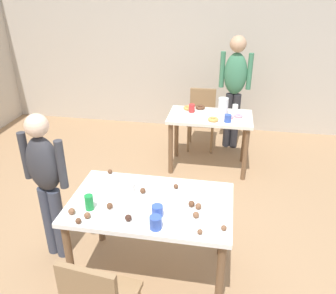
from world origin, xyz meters
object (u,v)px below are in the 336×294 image
Objects in this scene: dining_table_far at (210,125)px; person_adult_far at (235,83)px; mixing_bowl at (123,187)px; person_girl_near at (46,177)px; dining_table_near at (151,212)px; pitcher_far at (223,106)px; chair_far_table at (202,115)px; soda_can at (89,202)px.

dining_table_far is 0.85m from person_adult_far.
person_girl_near is at bearing -177.01° from mixing_bowl.
dining_table_near is 1.21× the size of dining_table_far.
dining_table_near is 5.94× the size of pitcher_far.
chair_far_table reaches higher than dining_table_far.
mixing_bowl reaches higher than dining_table_near.
chair_far_table is at bearing 79.91° from mixing_bowl.
person_adult_far is at bearing 70.85° from mixing_bowl.
dining_table_far is 5.34× the size of mixing_bowl.
person_adult_far reaches higher than pitcher_far.
person_girl_near is at bearing 174.63° from dining_table_near.
pitcher_far is (0.15, 0.07, 0.23)m from dining_table_far.
pitcher_far is at bearing 24.86° from dining_table_far.
pitcher_far is at bearing -101.89° from person_adult_far.
pitcher_far is (1.42, 1.96, 0.03)m from person_girl_near.
soda_can is at bearing -110.42° from person_adult_far.
person_adult_far is at bearing 76.87° from dining_table_near.
person_girl_near is 0.85× the size of person_adult_far.
pitcher_far reaches higher than soda_can.
person_adult_far is (0.44, 0.04, 0.50)m from chair_far_table.
mixing_bowl is at bearing 2.99° from person_girl_near.
pitcher_far is (0.76, 1.93, 0.08)m from mixing_bowl.
mixing_bowl is at bearing -108.01° from dining_table_far.
pitcher_far is at bearing 76.49° from dining_table_near.
dining_table_far is 0.65× the size of person_adult_far.
dining_table_near is at bearing 21.51° from soda_can.
person_girl_near is (-1.26, -1.89, 0.20)m from dining_table_far.
person_adult_far is at bearing 69.58° from soda_can.
mixing_bowl is (-0.89, -2.56, -0.22)m from person_adult_far.
chair_far_table is 0.53× the size of person_adult_far.
person_girl_near is at bearing -123.75° from dining_table_far.
pitcher_far is (-0.13, -0.64, -0.14)m from person_adult_far.
soda_can is (-0.44, -0.17, 0.16)m from dining_table_near.
chair_far_table is 2.80m from person_girl_near.
mixing_bowl is (-0.60, -1.86, 0.16)m from dining_table_far.
soda_can is (-1.06, -2.86, -0.19)m from person_adult_far.
dining_table_near is at bearing -24.71° from mixing_bowl.
dining_table_near is 0.78× the size of person_adult_far.
person_adult_far is (1.55, 2.60, 0.17)m from person_girl_near.
dining_table_near is 2.12m from pitcher_far.
person_girl_near is (-1.11, -2.55, 0.33)m from chair_far_table.
chair_far_table reaches higher than mixing_bowl.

